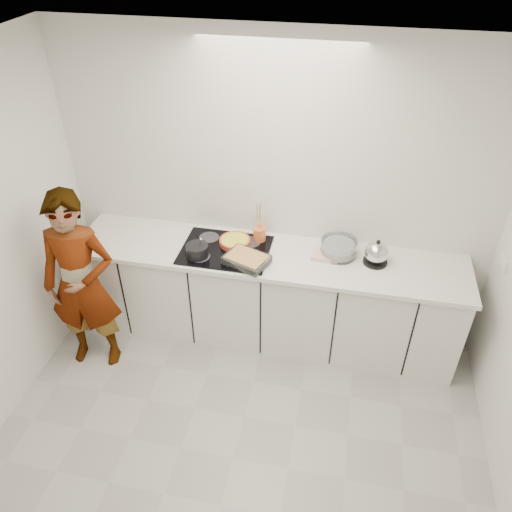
% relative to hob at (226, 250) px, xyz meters
% --- Properties ---
extents(floor, '(3.60, 3.20, 0.00)m').
position_rel_hob_xyz_m(floor, '(0.35, -1.26, -0.92)').
color(floor, '#ABACA6').
rests_on(floor, ground).
extents(ceiling, '(3.60, 3.20, 0.00)m').
position_rel_hob_xyz_m(ceiling, '(0.35, -1.26, 1.68)').
color(ceiling, white).
rests_on(ceiling, wall_back).
extents(wall_back, '(3.60, 0.00, 2.60)m').
position_rel_hob_xyz_m(wall_back, '(0.35, 0.34, 0.38)').
color(wall_back, silver).
rests_on(wall_back, ground).
extents(base_cabinets, '(3.20, 0.58, 0.87)m').
position_rel_hob_xyz_m(base_cabinets, '(0.35, 0.02, -0.48)').
color(base_cabinets, silver).
rests_on(base_cabinets, floor).
extents(countertop, '(3.24, 0.64, 0.04)m').
position_rel_hob_xyz_m(countertop, '(0.35, 0.02, -0.03)').
color(countertop, white).
rests_on(countertop, base_cabinets).
extents(hob, '(0.72, 0.54, 0.01)m').
position_rel_hob_xyz_m(hob, '(0.00, 0.00, 0.00)').
color(hob, black).
rests_on(hob, countertop).
extents(tart_dish, '(0.33, 0.33, 0.04)m').
position_rel_hob_xyz_m(tart_dish, '(0.06, 0.09, 0.03)').
color(tart_dish, '#BF412B').
rests_on(tart_dish, hob).
extents(saucepan, '(0.24, 0.24, 0.17)m').
position_rel_hob_xyz_m(saucepan, '(-0.20, -0.13, 0.06)').
color(saucepan, black).
rests_on(saucepan, hob).
extents(baking_dish, '(0.40, 0.34, 0.06)m').
position_rel_hob_xyz_m(baking_dish, '(0.21, -0.14, 0.04)').
color(baking_dish, silver).
rests_on(baking_dish, hob).
extents(mixing_bowl, '(0.33, 0.33, 0.14)m').
position_rel_hob_xyz_m(mixing_bowl, '(0.91, 0.13, 0.06)').
color(mixing_bowl, silver).
rests_on(mixing_bowl, countertop).
extents(tea_towel, '(0.22, 0.17, 0.04)m').
position_rel_hob_xyz_m(tea_towel, '(0.81, 0.08, 0.01)').
color(tea_towel, white).
rests_on(tea_towel, countertop).
extents(kettle, '(0.22, 0.22, 0.22)m').
position_rel_hob_xyz_m(kettle, '(1.21, 0.08, 0.09)').
color(kettle, black).
rests_on(kettle, countertop).
extents(utensil_crock, '(0.14, 0.14, 0.13)m').
position_rel_hob_xyz_m(utensil_crock, '(0.25, 0.19, 0.06)').
color(utensil_crock, orange).
rests_on(utensil_crock, countertop).
extents(cook, '(0.64, 0.47, 1.62)m').
position_rel_hob_xyz_m(cook, '(-1.04, -0.54, -0.11)').
color(cook, silver).
rests_on(cook, floor).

